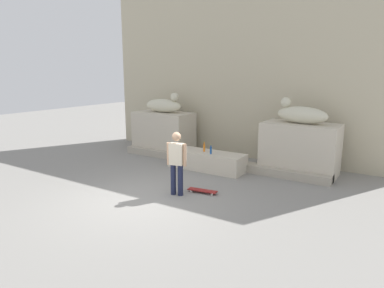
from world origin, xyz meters
The scene contains 12 objects.
ground_plane centered at (0.00, 0.00, 0.00)m, with size 40.00×40.00×0.00m, color gray.
facade_wall centered at (0.00, 5.76, 3.14)m, with size 11.26×0.60×6.28m, color #BEB497.
pedestal_left centered at (-2.67, 4.47, 0.80)m, with size 2.29×1.21×1.59m, color beige.
pedestal_right centered at (2.67, 4.47, 0.80)m, with size 2.29×1.21×1.59m, color beige.
statue_reclining_left centered at (-2.63, 4.47, 1.88)m, with size 1.60×0.57×0.78m.
statue_reclining_right centered at (2.63, 4.48, 1.88)m, with size 1.66×0.78×0.78m.
ledge_block centered at (0.00, 3.29, 0.29)m, with size 2.55×0.86×0.59m, color beige.
skater centered at (0.55, 0.80, 0.92)m, with size 0.53×0.27×1.67m.
skateboard centered at (1.04, 1.28, 0.06)m, with size 0.82×0.31×0.08m.
bottle_orange centered at (-0.11, 3.29, 0.72)m, with size 0.07×0.07×0.32m.
bottle_blue centered at (0.24, 3.12, 0.71)m, with size 0.06×0.06×0.31m.
stair_step centered at (0.00, 3.85, 0.13)m, with size 7.63×0.50×0.25m, color #A9A08F.
Camera 1 is at (5.52, -6.21, 3.19)m, focal length 32.34 mm.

